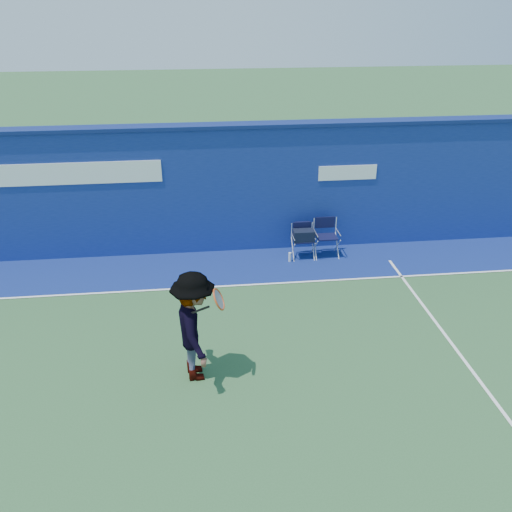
{
  "coord_description": "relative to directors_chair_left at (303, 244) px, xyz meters",
  "views": [
    {
      "loc": [
        0.05,
        -7.07,
        5.77
      ],
      "look_at": [
        1.14,
        2.6,
        1.0
      ],
      "focal_mm": 38.0,
      "sensor_mm": 36.0,
      "label": 1
    }
  ],
  "objects": [
    {
      "name": "tennis_player",
      "position": [
        -2.59,
        -4.19,
        0.6
      ],
      "size": [
        0.95,
        1.31,
        1.9
      ],
      "color": "#EA4738",
      "rests_on": "ground"
    },
    {
      "name": "water_bottle",
      "position": [
        -0.35,
        -0.2,
        -0.24
      ],
      "size": [
        0.07,
        0.07,
        0.23
      ],
      "primitive_type": "cylinder",
      "color": "silver",
      "rests_on": "ground"
    },
    {
      "name": "directors_chair_right",
      "position": [
        0.57,
        0.03,
        -0.07
      ],
      "size": [
        0.54,
        0.49,
        0.91
      ],
      "color": "silver",
      "rests_on": "ground"
    },
    {
      "name": "directors_chair_left",
      "position": [
        0.0,
        0.0,
        0.0
      ],
      "size": [
        0.49,
        0.46,
        0.83
      ],
      "color": "silver",
      "rests_on": "ground"
    },
    {
      "name": "out_of_bounds_strip",
      "position": [
        -2.48,
        -0.34,
        -0.35
      ],
      "size": [
        24.0,
        1.8,
        0.01
      ],
      "primitive_type": "cube",
      "color": "navy",
      "rests_on": "ground"
    },
    {
      "name": "court_lines",
      "position": [
        -2.48,
        -3.84,
        -0.34
      ],
      "size": [
        24.0,
        12.0,
        0.01
      ],
      "color": "white",
      "rests_on": "out_of_bounds_strip"
    },
    {
      "name": "stadium_wall",
      "position": [
        -2.48,
        0.76,
        1.2
      ],
      "size": [
        24.0,
        0.5,
        3.08
      ],
      "color": "navy",
      "rests_on": "ground"
    },
    {
      "name": "ground",
      "position": [
        -2.48,
        -4.44,
        -0.36
      ],
      "size": [
        80.0,
        80.0,
        0.0
      ],
      "primitive_type": "plane",
      "color": "#2D552E",
      "rests_on": "ground"
    }
  ]
}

